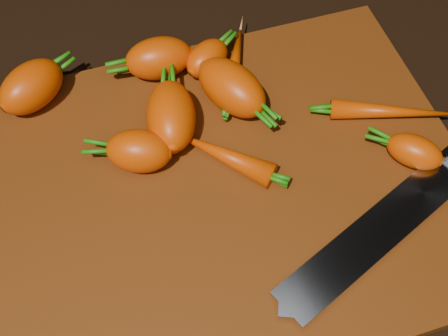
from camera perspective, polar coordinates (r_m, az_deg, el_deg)
name	(u,v)px	position (r m, az deg, el deg)	size (l,w,h in m)	color
ground	(227,194)	(0.65, 0.27, -2.38)	(2.00, 2.00, 0.01)	black
cutting_board	(227,188)	(0.64, 0.27, -1.88)	(0.50, 0.40, 0.01)	#58280A
carrot_0	(31,87)	(0.72, -17.21, 7.12)	(0.08, 0.05, 0.05)	#D74305
carrot_1	(139,151)	(0.64, -7.80, 1.55)	(0.07, 0.05, 0.05)	#D74305
carrot_2	(232,87)	(0.68, 0.70, 7.38)	(0.09, 0.05, 0.05)	#D74305
carrot_3	(171,116)	(0.66, -4.87, 4.76)	(0.09, 0.05, 0.05)	#D74305
carrot_4	(159,58)	(0.72, -5.99, 9.96)	(0.08, 0.05, 0.05)	#D74305
carrot_5	(207,58)	(0.72, -1.56, 9.99)	(0.06, 0.04, 0.04)	#D74305
carrot_6	(414,151)	(0.67, 17.02, 1.46)	(0.06, 0.03, 0.03)	#D74305
carrot_7	(234,66)	(0.72, 0.93, 9.32)	(0.11, 0.02, 0.02)	#D74305
carrot_8	(390,111)	(0.70, 14.94, 5.02)	(0.13, 0.02, 0.02)	#D74305
carrot_9	(226,156)	(0.64, 0.21, 1.09)	(0.11, 0.03, 0.03)	#D74305
knife	(392,219)	(0.63, 15.10, -4.55)	(0.37, 0.18, 0.02)	gray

